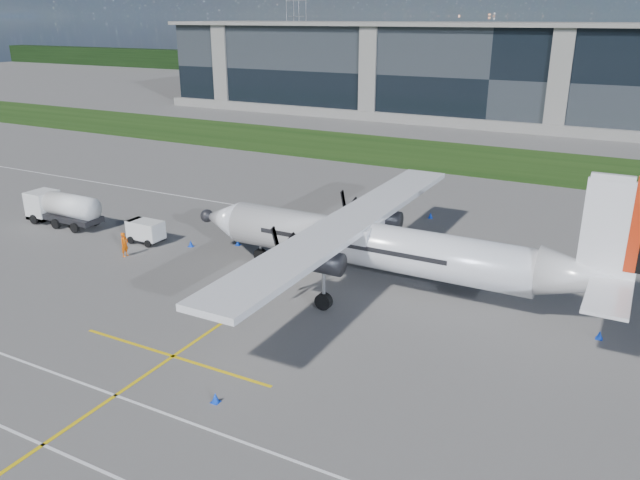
{
  "coord_description": "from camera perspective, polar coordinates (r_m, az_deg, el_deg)",
  "views": [
    {
      "loc": [
        22.97,
        -27.31,
        16.53
      ],
      "look_at": [
        5.05,
        6.28,
        2.83
      ],
      "focal_mm": 35.0,
      "sensor_mm": 36.0,
      "label": 1
    }
  ],
  "objects": [
    {
      "name": "safety_cone_stbdwing",
      "position": [
        54.92,
        10.07,
        2.23
      ],
      "size": [
        0.36,
        0.36,
        0.5
      ],
      "primitive_type": "cone",
      "color": "#0B36BF",
      "rests_on": "ground"
    },
    {
      "name": "turboprop_aircraft",
      "position": [
        38.92,
        6.3,
        1.64
      ],
      "size": [
        28.85,
        29.92,
        8.98
      ],
      "primitive_type": null,
      "color": "white",
      "rests_on": "ground"
    },
    {
      "name": "baggage_tug",
      "position": [
        49.89,
        -15.63,
        0.73
      ],
      "size": [
        2.88,
        1.73,
        1.73
      ],
      "primitive_type": null,
      "color": "silver",
      "rests_on": "ground"
    },
    {
      "name": "terminal_building",
      "position": [
        110.11,
        16.48,
        14.31
      ],
      "size": [
        120.0,
        20.0,
        15.0
      ],
      "primitive_type": "cube",
      "color": "black",
      "rests_on": "ground"
    },
    {
      "name": "grass_strip",
      "position": [
        80.44,
        10.98,
        7.58
      ],
      "size": [
        400.0,
        18.0,
        0.04
      ],
      "primitive_type": "cube",
      "color": "#18360E",
      "rests_on": "ground"
    },
    {
      "name": "ground",
      "position": [
        73.01,
        9.06,
        6.46
      ],
      "size": [
        400.0,
        400.0,
        0.0
      ],
      "primitive_type": "plane",
      "color": "#5E5B59",
      "rests_on": "ground"
    },
    {
      "name": "safety_cone_portwing",
      "position": [
        29.5,
        -9.54,
        -14.02
      ],
      "size": [
        0.36,
        0.36,
        0.5
      ],
      "primitive_type": "cone",
      "color": "#0B36BF",
      "rests_on": "ground"
    },
    {
      "name": "pylon_west",
      "position": [
        205.04,
        -2.18,
        19.35
      ],
      "size": [
        9.0,
        4.6,
        30.0
      ],
      "primitive_type": null,
      "color": "gray",
      "rests_on": "ground"
    },
    {
      "name": "safety_cone_fwd",
      "position": [
        48.36,
        -11.73,
        -0.31
      ],
      "size": [
        0.36,
        0.36,
        0.5
      ],
      "primitive_type": "cone",
      "color": "#0B36BF",
      "rests_on": "ground"
    },
    {
      "name": "tree_line",
      "position": [
        169.42,
        20.85,
        13.97
      ],
      "size": [
        400.0,
        6.0,
        6.0
      ],
      "primitive_type": "cube",
      "color": "black",
      "rests_on": "ground"
    },
    {
      "name": "yellow_taxiway_centerline",
      "position": [
        45.43,
        -0.06,
        -1.54
      ],
      "size": [
        0.2,
        70.0,
        0.01
      ],
      "primitive_type": "cube",
      "color": "yellow",
      "rests_on": "ground"
    },
    {
      "name": "ground_crew_person",
      "position": [
        47.4,
        -17.46,
        -0.24
      ],
      "size": [
        0.63,
        0.86,
        2.07
      ],
      "primitive_type": "imported",
      "rotation": [
        0.0,
        0.0,
        1.61
      ],
      "color": "#F25907",
      "rests_on": "ground"
    },
    {
      "name": "safety_cone_nose_stbd",
      "position": [
        48.05,
        -7.51,
        -0.19
      ],
      "size": [
        0.36,
        0.36,
        0.5
      ],
      "primitive_type": "cone",
      "color": "#0B36BF",
      "rests_on": "ground"
    },
    {
      "name": "fuel_tanker_truck",
      "position": [
        56.59,
        -22.75,
        2.7
      ],
      "size": [
        7.4,
        2.41,
        2.78
      ],
      "primitive_type": null,
      "color": "silver",
      "rests_on": "ground"
    },
    {
      "name": "safety_cone_tail",
      "position": [
        37.39,
        24.19,
        -7.91
      ],
      "size": [
        0.36,
        0.36,
        0.5
      ],
      "primitive_type": "cone",
      "color": "#0B36BF",
      "rests_on": "ground"
    }
  ]
}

